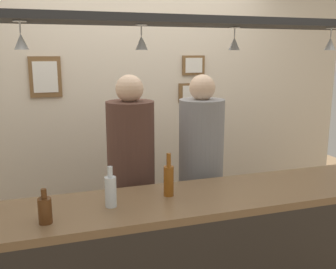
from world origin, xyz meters
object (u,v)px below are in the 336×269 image
at_px(bottle_soda_clear, 111,191).
at_px(bottle_beer_amber_tall, 169,179).
at_px(picture_frame_caricature, 45,77).
at_px(picture_frame_lower_pair, 194,93).
at_px(bottle_beer_brown_stubby, 45,210).
at_px(person_middle_grey_shirt, 201,161).
at_px(picture_frame_upper_small, 194,65).
at_px(person_left_brown_shirt, 131,166).

height_order(bottle_soda_clear, bottle_beer_amber_tall, bottle_beer_amber_tall).
bearing_deg(bottle_beer_amber_tall, bottle_soda_clear, -170.57).
relative_size(picture_frame_caricature, picture_frame_lower_pair, 1.13).
bearing_deg(bottle_beer_amber_tall, bottle_beer_brown_stubby, -166.46).
bearing_deg(picture_frame_lower_pair, person_middle_grey_shirt, -107.52).
bearing_deg(bottle_soda_clear, picture_frame_upper_small, 53.55).
relative_size(bottle_beer_brown_stubby, picture_frame_lower_pair, 0.60).
height_order(person_left_brown_shirt, person_middle_grey_shirt, person_left_brown_shirt).
bearing_deg(bottle_soda_clear, picture_frame_caricature, 101.63).
distance_m(bottle_soda_clear, picture_frame_upper_small, 1.86).
bearing_deg(bottle_soda_clear, bottle_beer_amber_tall, 9.43).
relative_size(bottle_soda_clear, picture_frame_upper_small, 1.05).
distance_m(person_left_brown_shirt, person_middle_grey_shirt, 0.54).
distance_m(bottle_beer_amber_tall, picture_frame_upper_small, 1.64).
relative_size(bottle_soda_clear, picture_frame_lower_pair, 0.77).
relative_size(bottle_soda_clear, picture_frame_caricature, 0.68).
relative_size(person_middle_grey_shirt, picture_frame_lower_pair, 5.49).
bearing_deg(picture_frame_caricature, bottle_beer_brown_stubby, -92.12).
xyz_separation_m(person_middle_grey_shirt, picture_frame_lower_pair, (0.25, 0.79, 0.44)).
bearing_deg(bottle_beer_brown_stubby, person_middle_grey_shirt, 32.53).
height_order(bottle_soda_clear, picture_frame_lower_pair, picture_frame_lower_pair).
relative_size(person_left_brown_shirt, picture_frame_caricature, 4.87).
bearing_deg(person_left_brown_shirt, picture_frame_caricature, 124.51).
bearing_deg(picture_frame_lower_pair, picture_frame_caricature, 180.00).
relative_size(bottle_beer_amber_tall, picture_frame_lower_pair, 0.87).
xyz_separation_m(person_middle_grey_shirt, bottle_beer_brown_stubby, (-1.15, -0.73, 0.05)).
distance_m(bottle_beer_brown_stubby, picture_frame_upper_small, 2.16).
height_order(bottle_soda_clear, picture_frame_upper_small, picture_frame_upper_small).
xyz_separation_m(bottle_beer_brown_stubby, picture_frame_lower_pair, (1.39, 1.52, 0.39)).
xyz_separation_m(picture_frame_caricature, picture_frame_lower_pair, (1.34, 0.00, -0.17)).
relative_size(person_left_brown_shirt, picture_frame_lower_pair, 5.51).
bearing_deg(picture_frame_caricature, person_middle_grey_shirt, -36.00).
height_order(bottle_soda_clear, picture_frame_caricature, picture_frame_caricature).
height_order(bottle_beer_brown_stubby, picture_frame_lower_pair, picture_frame_lower_pair).
height_order(picture_frame_upper_small, picture_frame_lower_pair, picture_frame_upper_small).
height_order(person_middle_grey_shirt, picture_frame_lower_pair, person_middle_grey_shirt).
xyz_separation_m(bottle_soda_clear, picture_frame_upper_small, (1.04, 1.41, 0.62)).
height_order(person_middle_grey_shirt, bottle_beer_amber_tall, person_middle_grey_shirt).
distance_m(bottle_beer_brown_stubby, picture_frame_lower_pair, 2.10).
xyz_separation_m(picture_frame_upper_small, picture_frame_lower_pair, (0.01, 0.00, -0.26)).
relative_size(bottle_soda_clear, bottle_beer_amber_tall, 0.88).
bearing_deg(bottle_soda_clear, person_left_brown_shirt, 67.79).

